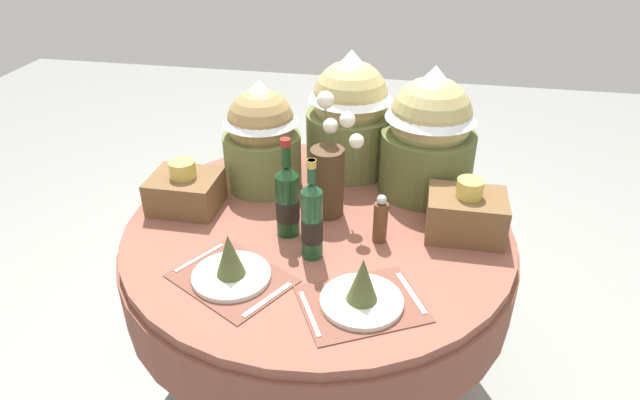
% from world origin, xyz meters
% --- Properties ---
extents(ground, '(8.00, 8.00, 0.00)m').
position_xyz_m(ground, '(0.00, 0.00, 0.00)').
color(ground, gray).
extents(dining_table, '(1.38, 1.38, 0.78)m').
position_xyz_m(dining_table, '(0.00, 0.00, 0.63)').
color(dining_table, brown).
rests_on(dining_table, ground).
extents(place_setting_left, '(0.42, 0.40, 0.16)m').
position_xyz_m(place_setting_left, '(-0.20, -0.35, 0.83)').
color(place_setting_left, brown).
rests_on(place_setting_left, dining_table).
extents(place_setting_right, '(0.42, 0.39, 0.16)m').
position_xyz_m(place_setting_right, '(0.20, -0.39, 0.83)').
color(place_setting_right, brown).
rests_on(place_setting_right, dining_table).
extents(flower_vase, '(0.19, 0.21, 0.42)m').
position_xyz_m(flower_vase, '(0.02, 0.09, 0.94)').
color(flower_vase, '#47331E').
rests_on(flower_vase, dining_table).
extents(wine_bottle_left, '(0.07, 0.07, 0.34)m').
position_xyz_m(wine_bottle_left, '(0.02, -0.18, 0.91)').
color(wine_bottle_left, '#194223').
rests_on(wine_bottle_left, dining_table).
extents(wine_bottle_right, '(0.08, 0.08, 0.35)m').
position_xyz_m(wine_bottle_right, '(-0.09, -0.07, 0.91)').
color(wine_bottle_right, '#143819').
rests_on(wine_bottle_right, dining_table).
extents(pepper_mill, '(0.05, 0.05, 0.17)m').
position_xyz_m(pepper_mill, '(0.22, -0.06, 0.86)').
color(pepper_mill, brown).
rests_on(pepper_mill, dining_table).
extents(gift_tub_back_left, '(0.30, 0.30, 0.43)m').
position_xyz_m(gift_tub_back_left, '(-0.27, 0.25, 1.00)').
color(gift_tub_back_left, olive).
rests_on(gift_tub_back_left, dining_table).
extents(gift_tub_back_centre, '(0.35, 0.35, 0.49)m').
position_xyz_m(gift_tub_back_centre, '(0.04, 0.46, 1.04)').
color(gift_tub_back_centre, olive).
rests_on(gift_tub_back_centre, dining_table).
extents(gift_tub_back_right, '(0.35, 0.35, 0.49)m').
position_xyz_m(gift_tub_back_right, '(0.36, 0.32, 1.04)').
color(gift_tub_back_right, '#566033').
rests_on(gift_tub_back_right, dining_table).
extents(woven_basket_side_left, '(0.24, 0.21, 0.19)m').
position_xyz_m(woven_basket_side_left, '(-0.50, 0.03, 0.85)').
color(woven_basket_side_left, brown).
rests_on(woven_basket_side_left, dining_table).
extents(woven_basket_side_right, '(0.26, 0.20, 0.21)m').
position_xyz_m(woven_basket_side_right, '(0.50, 0.04, 0.86)').
color(woven_basket_side_right, brown).
rests_on(woven_basket_side_right, dining_table).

